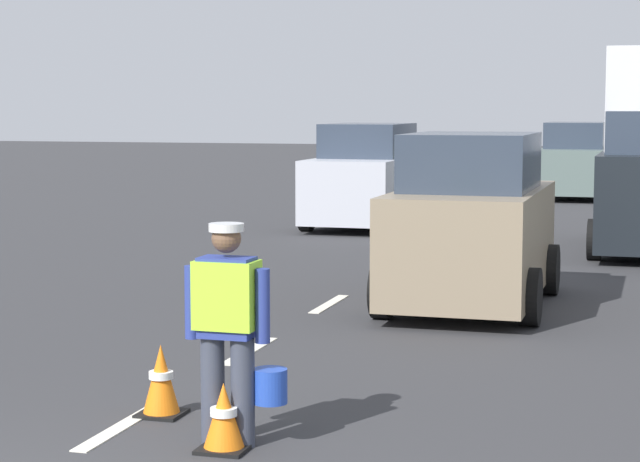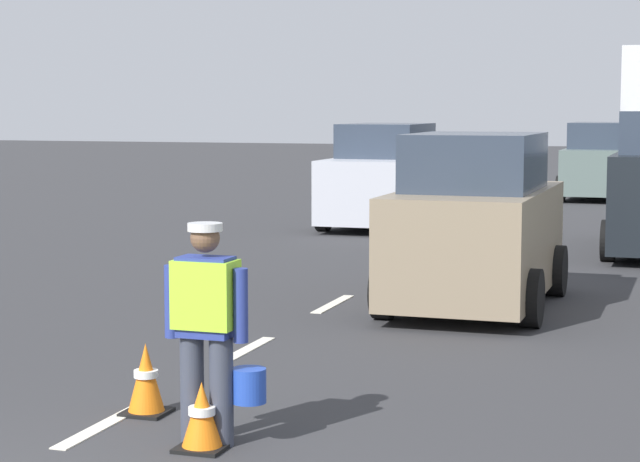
{
  "view_description": "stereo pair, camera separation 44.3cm",
  "coord_description": "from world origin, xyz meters",
  "px_view_note": "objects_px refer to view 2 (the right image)",
  "views": [
    {
      "loc": [
        4.06,
        -5.5,
        2.53
      ],
      "look_at": [
        0.3,
        7.27,
        1.1
      ],
      "focal_mm": 65.69,
      "sensor_mm": 36.0,
      "label": 1
    },
    {
      "loc": [
        4.48,
        -5.37,
        2.53
      ],
      "look_at": [
        0.3,
        7.27,
        1.1
      ],
      "focal_mm": 65.69,
      "sensor_mm": 36.0,
      "label": 2
    }
  ],
  "objects_px": {
    "traffic_cone_near": "(202,416)",
    "car_outgoing_far": "(600,163)",
    "car_oncoming_second": "(385,179)",
    "traffic_cone_far": "(146,379)",
    "car_outgoing_ahead": "(476,227)",
    "road_worker": "(209,322)"
  },
  "relations": [
    {
      "from": "road_worker",
      "to": "car_oncoming_second",
      "type": "height_order",
      "value": "car_oncoming_second"
    },
    {
      "from": "car_oncoming_second",
      "to": "car_outgoing_ahead",
      "type": "bearing_deg",
      "value": -68.27
    },
    {
      "from": "car_oncoming_second",
      "to": "car_outgoing_far",
      "type": "height_order",
      "value": "car_oncoming_second"
    },
    {
      "from": "car_oncoming_second",
      "to": "traffic_cone_far",
      "type": "bearing_deg",
      "value": -82.16
    },
    {
      "from": "road_worker",
      "to": "traffic_cone_near",
      "type": "relative_size",
      "value": 3.28
    },
    {
      "from": "traffic_cone_far",
      "to": "car_oncoming_second",
      "type": "relative_size",
      "value": 0.14
    },
    {
      "from": "car_outgoing_far",
      "to": "traffic_cone_far",
      "type": "bearing_deg",
      "value": -93.65
    },
    {
      "from": "traffic_cone_far",
      "to": "car_oncoming_second",
      "type": "distance_m",
      "value": 15.37
    },
    {
      "from": "traffic_cone_near",
      "to": "car_outgoing_far",
      "type": "height_order",
      "value": "car_outgoing_far"
    },
    {
      "from": "traffic_cone_near",
      "to": "car_outgoing_far",
      "type": "distance_m",
      "value": 25.02
    },
    {
      "from": "road_worker",
      "to": "car_oncoming_second",
      "type": "distance_m",
      "value": 16.11
    },
    {
      "from": "car_outgoing_far",
      "to": "car_oncoming_second",
      "type": "bearing_deg",
      "value": -111.99
    },
    {
      "from": "road_worker",
      "to": "traffic_cone_near",
      "type": "height_order",
      "value": "road_worker"
    },
    {
      "from": "traffic_cone_far",
      "to": "traffic_cone_near",
      "type": "bearing_deg",
      "value": -42.43
    },
    {
      "from": "traffic_cone_far",
      "to": "car_outgoing_far",
      "type": "distance_m",
      "value": 24.28
    },
    {
      "from": "car_outgoing_ahead",
      "to": "traffic_cone_far",
      "type": "bearing_deg",
      "value": -104.94
    },
    {
      "from": "car_oncoming_second",
      "to": "car_outgoing_far",
      "type": "bearing_deg",
      "value": 68.01
    },
    {
      "from": "traffic_cone_far",
      "to": "car_outgoing_far",
      "type": "xyz_separation_m",
      "value": [
        1.55,
        24.22,
        0.67
      ]
    },
    {
      "from": "traffic_cone_far",
      "to": "car_outgoing_ahead",
      "type": "height_order",
      "value": "car_outgoing_ahead"
    },
    {
      "from": "traffic_cone_near",
      "to": "car_oncoming_second",
      "type": "bearing_deg",
      "value": 100.42
    },
    {
      "from": "road_worker",
      "to": "traffic_cone_far",
      "type": "xyz_separation_m",
      "value": [
        -0.85,
        0.63,
        -0.64
      ]
    },
    {
      "from": "car_outgoing_far",
      "to": "road_worker",
      "type": "bearing_deg",
      "value": -91.61
    }
  ]
}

